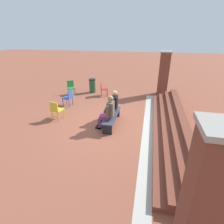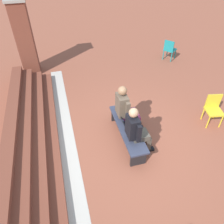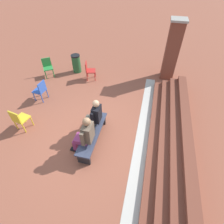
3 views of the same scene
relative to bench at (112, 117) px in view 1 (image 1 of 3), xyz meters
The scene contains 14 objects.
ground_plane 0.39m from the bench, behind, with size 60.00×60.00×0.00m, color brown.
concrete_strip 1.54m from the bench, 90.00° to the left, with size 8.12×0.40×0.01m, color #B7B2A8.
brick_steps 2.45m from the bench, 90.00° to the left, with size 7.32×1.20×0.60m.
brick_pillar_left_of_steps 5.06m from the bench, 154.11° to the left, with size 0.64×0.64×2.56m.
brick_pillar_right_of_steps 4.98m from the bench, 28.53° to the left, with size 0.64×0.64×2.56m.
bench is the anchor object (origin of this frame).
person_student 0.55m from the bench, behind, with size 0.54×0.69×1.35m.
person_adult 0.54m from the bench, 10.68° to the right, with size 0.57×0.72×1.39m.
laptop 0.15m from the bench, 19.86° to the left, with size 0.32×0.29×0.21m.
plastic_chair_far_left 4.65m from the bench, 134.91° to the right, with size 0.59×0.59×0.84m.
plastic_chair_by_pillar 3.04m from the bench, 120.32° to the right, with size 0.45×0.45×0.84m.
plastic_chair_near_bench_left 3.68m from the bench, 159.24° to the right, with size 0.52×0.52×0.84m.
plastic_chair_foreground 2.47m from the bench, 88.72° to the right, with size 0.49×0.49×0.84m.
litter_bin 4.47m from the bench, 151.63° to the right, with size 0.42×0.42×0.86m.
Camera 1 is at (6.47, 1.37, 3.52)m, focal length 28.00 mm.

